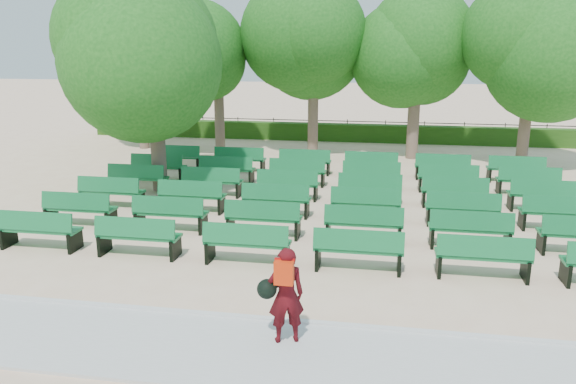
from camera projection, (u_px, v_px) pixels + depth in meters
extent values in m
plane|color=beige|center=(278.00, 219.00, 16.48)|extent=(120.00, 120.00, 0.00)
cube|color=beige|center=(195.00, 348.00, 9.42)|extent=(30.00, 2.20, 0.06)
cube|color=silver|center=(215.00, 316.00, 10.51)|extent=(30.00, 0.12, 0.10)
cube|color=#275215|center=(328.00, 132.00, 29.70)|extent=(26.00, 0.70, 0.90)
cube|color=#136D36|center=(325.00, 193.00, 17.38)|extent=(2.05, 0.71, 0.07)
cube|color=#136D36|center=(324.00, 186.00, 17.08)|extent=(2.02, 0.31, 0.47)
cylinder|color=brown|center=(158.00, 142.00, 19.30)|extent=(0.51, 0.51, 3.40)
ellipsoid|color=#22681B|center=(152.00, 46.00, 18.48)|extent=(5.48, 5.48, 4.93)
imported|color=#45090E|center=(286.00, 295.00, 9.40)|extent=(0.72, 0.59, 1.69)
cube|color=red|center=(284.00, 273.00, 9.09)|extent=(0.32, 0.16, 0.39)
sphere|color=black|center=(267.00, 289.00, 9.37)|extent=(0.34, 0.34, 0.34)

